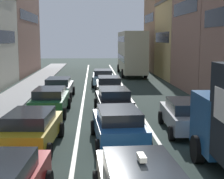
{
  "coord_description": "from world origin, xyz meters",
  "views": [
    {
      "loc": [
        -1.0,
        -5.87,
        4.26
      ],
      "look_at": [
        0.0,
        12.0,
        1.6
      ],
      "focal_mm": 54.92,
      "sensor_mm": 36.0,
      "label": 1
    }
  ],
  "objects": [
    {
      "name": "wagon_left_lane_second",
      "position": [
        -3.43,
        7.3,
        0.8
      ],
      "size": [
        2.27,
        4.4,
        1.49
      ],
      "rotation": [
        0.0,
        0.0,
        1.51
      ],
      "color": "#B29319",
      "rests_on": "ground"
    },
    {
      "name": "sedan_centre_lane_second",
      "position": [
        0.01,
        7.61,
        0.8
      ],
      "size": [
        2.27,
        4.4,
        1.49
      ],
      "rotation": [
        0.0,
        0.0,
        1.63
      ],
      "color": "#194C8C",
      "rests_on": "ground"
    },
    {
      "name": "lane_stripe_left",
      "position": [
        -1.7,
        20.0,
        0.01
      ],
      "size": [
        0.16,
        60.0,
        0.01
      ],
      "primitive_type": "cube",
      "color": "silver",
      "rests_on": "ground"
    },
    {
      "name": "sidewalk_left",
      "position": [
        -6.7,
        20.0,
        0.07
      ],
      "size": [
        2.6,
        64.0,
        0.14
      ],
      "primitive_type": "cube",
      "color": "#9B9B9B",
      "rests_on": "ground"
    },
    {
      "name": "lane_stripe_right",
      "position": [
        1.7,
        20.0,
        0.01
      ],
      "size": [
        0.16,
        60.0,
        0.01
      ],
      "primitive_type": "cube",
      "color": "silver",
      "rests_on": "ground"
    },
    {
      "name": "sedan_left_lane_fourth",
      "position": [
        -3.46,
        18.69,
        0.8
      ],
      "size": [
        2.12,
        4.33,
        1.49
      ],
      "rotation": [
        0.0,
        0.0,
        1.55
      ],
      "color": "silver",
      "rests_on": "ground"
    },
    {
      "name": "sedan_left_lane_third",
      "position": [
        -3.45,
        13.49,
        0.8
      ],
      "size": [
        2.12,
        4.33,
        1.49
      ],
      "rotation": [
        0.0,
        0.0,
        1.55
      ],
      "color": "#19592D",
      "rests_on": "ground"
    },
    {
      "name": "bus_mid_queue_primary",
      "position": [
        3.52,
        34.19,
        2.83
      ],
      "size": [
        2.86,
        10.52,
        5.06
      ],
      "rotation": [
        0.0,
        0.0,
        1.56
      ],
      "color": "#BFB793",
      "rests_on": "ground"
    },
    {
      "name": "sedan_centre_lane_fifth",
      "position": [
        -0.09,
        25.15,
        0.8
      ],
      "size": [
        2.12,
        4.33,
        1.49
      ],
      "rotation": [
        0.0,
        0.0,
        1.55
      ],
      "color": "#759EB7",
      "rests_on": "ground"
    },
    {
      "name": "coupe_centre_lane_fourth",
      "position": [
        0.19,
        19.39,
        0.8
      ],
      "size": [
        2.07,
        4.3,
        1.49
      ],
      "rotation": [
        0.0,
        0.0,
        1.57
      ],
      "color": "beige",
      "rests_on": "ground"
    },
    {
      "name": "hatchback_centre_lane_third",
      "position": [
        0.16,
        13.3,
        0.8
      ],
      "size": [
        2.22,
        4.38,
        1.49
      ],
      "rotation": [
        0.0,
        0.0,
        1.62
      ],
      "color": "black",
      "rests_on": "ground"
    },
    {
      "name": "sedan_right_lane_behind_truck",
      "position": [
        3.27,
        9.3,
        0.8
      ],
      "size": [
        2.22,
        4.38,
        1.49
      ],
      "rotation": [
        0.0,
        0.0,
        1.52
      ],
      "color": "gray",
      "rests_on": "ground"
    }
  ]
}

